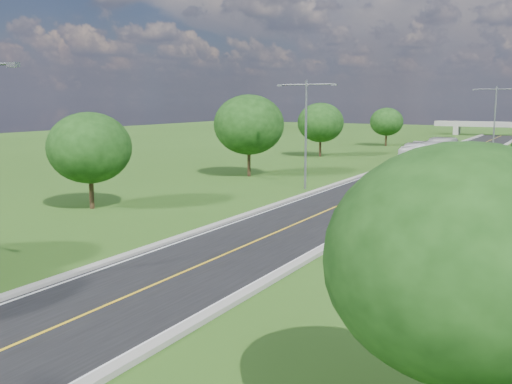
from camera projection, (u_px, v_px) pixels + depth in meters
ground at (411, 175)px, 63.14m from camera, size 260.00×260.00×0.00m
road at (424, 169)px, 68.28m from camera, size 8.00×150.00×0.06m
curb_left at (389, 166)px, 70.35m from camera, size 0.50×150.00×0.22m
curb_right at (461, 170)px, 66.19m from camera, size 0.50×150.00×0.22m
speed_limit_sign at (405, 192)px, 41.46m from camera, size 0.55×0.09×2.40m
overpass at (502, 125)px, 131.37m from camera, size 30.00×3.00×3.20m
streetlight_mid_left at (306, 125)px, 52.26m from camera, size 5.90×0.25×10.00m
streetlight_far_right at (495, 117)px, 74.70m from camera, size 5.90×0.25×10.00m
tree_lb at (89, 148)px, 42.77m from camera, size 6.30×6.30×7.33m
tree_lc at (249, 125)px, 61.00m from camera, size 7.56×7.56×8.79m
tree_ld at (321, 123)px, 82.66m from camera, size 6.72×6.72×7.82m
tree_le at (387, 122)px, 102.13m from camera, size 5.88×5.88×6.84m
tree_ra at (464, 262)px, 12.67m from camera, size 6.30×6.30×7.33m
bus_outbound at (439, 152)px, 70.93m from camera, size 3.40×12.36×3.41m
bus_inbound at (417, 156)px, 67.81m from camera, size 3.77×11.37×3.11m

